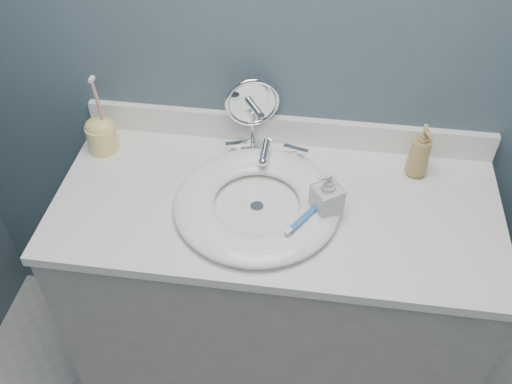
% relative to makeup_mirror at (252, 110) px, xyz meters
% --- Properties ---
extents(back_wall, '(2.20, 0.02, 2.40)m').
position_rel_makeup_mirror_xyz_m(back_wall, '(0.10, 0.04, 0.19)').
color(back_wall, '#405561').
rests_on(back_wall, ground).
extents(vanity_cabinet, '(1.20, 0.55, 0.85)m').
position_rel_makeup_mirror_xyz_m(vanity_cabinet, '(0.10, -0.23, -0.58)').
color(vanity_cabinet, '#AAA49B').
rests_on(vanity_cabinet, ground).
extents(countertop, '(1.22, 0.57, 0.03)m').
position_rel_makeup_mirror_xyz_m(countertop, '(0.10, -0.23, -0.14)').
color(countertop, white).
rests_on(countertop, vanity_cabinet).
extents(backsplash, '(1.22, 0.02, 0.09)m').
position_rel_makeup_mirror_xyz_m(backsplash, '(0.10, 0.03, -0.08)').
color(backsplash, white).
rests_on(backsplash, countertop).
extents(basin, '(0.45, 0.45, 0.04)m').
position_rel_makeup_mirror_xyz_m(basin, '(0.05, -0.26, -0.11)').
color(basin, white).
rests_on(basin, countertop).
extents(drain, '(0.04, 0.04, 0.01)m').
position_rel_makeup_mirror_xyz_m(drain, '(0.05, -0.26, -0.12)').
color(drain, silver).
rests_on(drain, countertop).
extents(faucet, '(0.25, 0.13, 0.07)m').
position_rel_makeup_mirror_xyz_m(faucet, '(0.05, -0.07, -0.10)').
color(faucet, silver).
rests_on(faucet, countertop).
extents(makeup_mirror, '(0.16, 0.09, 0.24)m').
position_rel_makeup_mirror_xyz_m(makeup_mirror, '(0.00, 0.00, 0.00)').
color(makeup_mirror, silver).
rests_on(makeup_mirror, countertop).
extents(soap_bottle_amber, '(0.07, 0.07, 0.17)m').
position_rel_makeup_mirror_xyz_m(soap_bottle_amber, '(0.48, -0.06, -0.05)').
color(soap_bottle_amber, '#A8874C').
rests_on(soap_bottle_amber, countertop).
extents(soap_bottle_clear, '(0.10, 0.10, 0.15)m').
position_rel_makeup_mirror_xyz_m(soap_bottle_clear, '(0.23, -0.27, -0.05)').
color(soap_bottle_clear, '#BCBFC0').
rests_on(soap_bottle_clear, countertop).
extents(toothbrush_holder, '(0.09, 0.09, 0.26)m').
position_rel_makeup_mirror_xyz_m(toothbrush_holder, '(-0.44, -0.08, -0.07)').
color(toothbrush_holder, '#FAD77D').
rests_on(toothbrush_holder, countertop).
extents(toothbrush_lying, '(0.10, 0.15, 0.02)m').
position_rel_makeup_mirror_xyz_m(toothbrush_lying, '(0.19, -0.32, -0.08)').
color(toothbrush_lying, '#336CB4').
rests_on(toothbrush_lying, basin).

